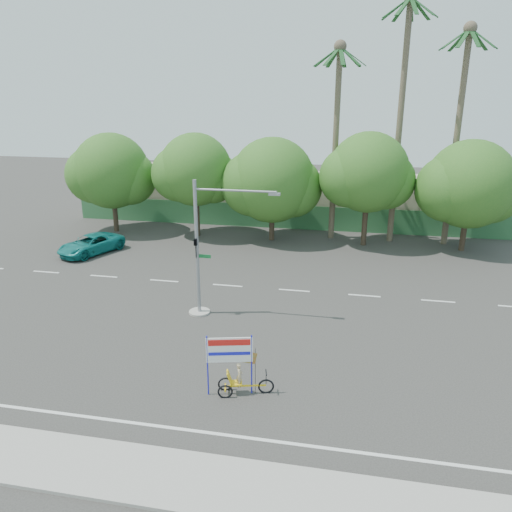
# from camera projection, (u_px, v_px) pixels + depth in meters

# --- Properties ---
(ground) EXTENTS (120.00, 120.00, 0.00)m
(ground) POSITION_uv_depth(u_px,v_px,m) (227.00, 355.00, 21.93)
(ground) COLOR #33302D
(ground) RESTS_ON ground
(sidewalk_near) EXTENTS (50.00, 2.40, 0.12)m
(sidewalk_near) POSITION_uv_depth(u_px,v_px,m) (165.00, 477.00, 14.94)
(sidewalk_near) COLOR gray
(sidewalk_near) RESTS_ON ground
(fence) EXTENTS (38.00, 0.08, 2.00)m
(fence) POSITION_uv_depth(u_px,v_px,m) (290.00, 217.00, 41.63)
(fence) COLOR #336B3D
(fence) RESTS_ON ground
(building_left) EXTENTS (12.00, 8.00, 4.00)m
(building_left) POSITION_uv_depth(u_px,v_px,m) (192.00, 191.00, 47.33)
(building_left) COLOR #B8A892
(building_left) RESTS_ON ground
(building_right) EXTENTS (14.00, 8.00, 3.60)m
(building_right) POSITION_uv_depth(u_px,v_px,m) (387.00, 200.00, 44.09)
(building_right) COLOR #B8A892
(building_right) RESTS_ON ground
(tree_far_left) EXTENTS (7.14, 6.00, 7.96)m
(tree_far_left) POSITION_uv_depth(u_px,v_px,m) (111.00, 173.00, 39.76)
(tree_far_left) COLOR #473828
(tree_far_left) RESTS_ON ground
(tree_left) EXTENTS (6.66, 5.60, 8.07)m
(tree_left) POSITION_uv_depth(u_px,v_px,m) (195.00, 172.00, 38.38)
(tree_left) COLOR #473828
(tree_left) RESTS_ON ground
(tree_center) EXTENTS (7.62, 6.40, 7.85)m
(tree_center) POSITION_uv_depth(u_px,v_px,m) (272.00, 183.00, 37.47)
(tree_center) COLOR #473828
(tree_center) RESTS_ON ground
(tree_right) EXTENTS (6.90, 5.80, 8.36)m
(tree_right) POSITION_uv_depth(u_px,v_px,m) (367.00, 175.00, 35.94)
(tree_right) COLOR #473828
(tree_right) RESTS_ON ground
(tree_far_right) EXTENTS (7.38, 6.20, 7.94)m
(tree_far_right) POSITION_uv_depth(u_px,v_px,m) (469.00, 187.00, 34.84)
(tree_far_right) COLOR #473828
(tree_far_right) RESTS_ON ground
(palm_tall) EXTENTS (3.73, 3.79, 17.45)m
(palm_tall) POSITION_uv_depth(u_px,v_px,m) (402.00, 99.00, 35.30)
(palm_tall) COLOR #70604C
(palm_tall) RESTS_ON ground
(palm_mid) EXTENTS (3.73, 3.79, 15.45)m
(palm_mid) POSITION_uv_depth(u_px,v_px,m) (459.00, 115.00, 34.90)
(palm_mid) COLOR #70604C
(palm_mid) RESTS_ON ground
(palm_short) EXTENTS (3.73, 3.79, 14.45)m
(palm_short) POSITION_uv_depth(u_px,v_px,m) (337.00, 122.00, 36.63)
(palm_short) COLOR #70604C
(palm_short) RESTS_ON ground
(traffic_signal) EXTENTS (4.72, 1.10, 7.00)m
(traffic_signal) POSITION_uv_depth(u_px,v_px,m) (203.00, 261.00, 25.12)
(traffic_signal) COLOR gray
(traffic_signal) RESTS_ON ground
(trike_billboard) EXTENTS (2.51, 0.93, 2.52)m
(trike_billboard) POSITION_uv_depth(u_px,v_px,m) (236.00, 370.00, 18.85)
(trike_billboard) COLOR black
(trike_billboard) RESTS_ON ground
(pickup_truck) EXTENTS (3.97, 5.31, 1.34)m
(pickup_truck) POSITION_uv_depth(u_px,v_px,m) (91.00, 244.00, 35.40)
(pickup_truck) COLOR #107672
(pickup_truck) RESTS_ON ground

